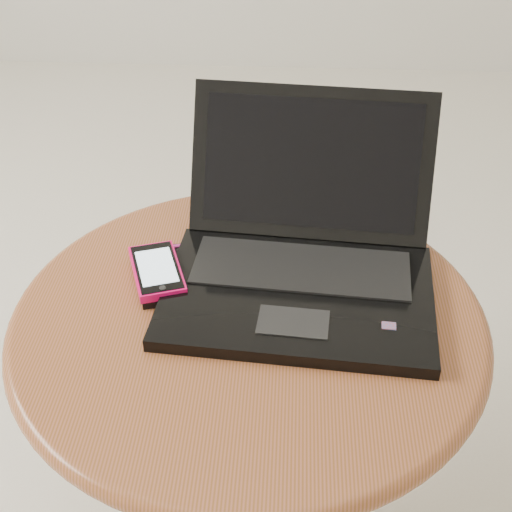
{
  "coord_description": "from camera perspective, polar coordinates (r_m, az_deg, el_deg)",
  "views": [
    {
      "loc": [
        -0.03,
        -0.76,
        1.08
      ],
      "look_at": [
        -0.08,
        -0.02,
        0.54
      ],
      "focal_mm": 50.55,
      "sensor_mm": 36.0,
      "label": 1
    }
  ],
  "objects": [
    {
      "name": "phone_black",
      "position": [
        0.98,
        -7.35,
        -1.49
      ],
      "size": [
        0.09,
        0.13,
        0.01
      ],
      "color": "black",
      "rests_on": "table"
    },
    {
      "name": "laptop",
      "position": [
        0.95,
        3.65,
        0.07
      ],
      "size": [
        0.37,
        0.36,
        0.21
      ],
      "color": "black",
      "rests_on": "table"
    },
    {
      "name": "phone_pink",
      "position": [
        0.96,
        -7.85,
        -1.13
      ],
      "size": [
        0.09,
        0.13,
        0.01
      ],
      "color": "#FF0C62",
      "rests_on": "phone_black"
    },
    {
      "name": "table",
      "position": [
        0.99,
        -0.56,
        -8.93
      ],
      "size": [
        0.61,
        0.61,
        0.48
      ],
      "color": "#4E2B0F",
      "rests_on": "ground"
    }
  ]
}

